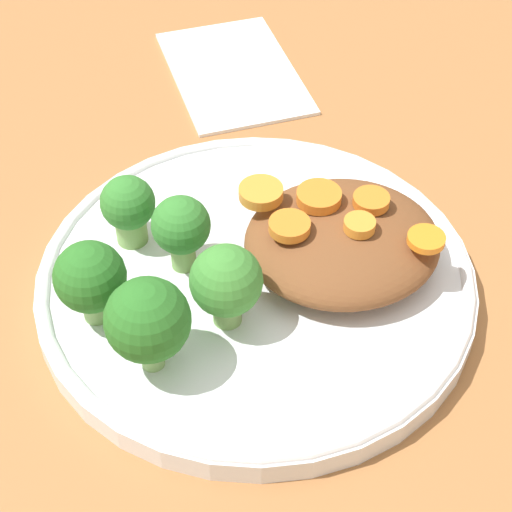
% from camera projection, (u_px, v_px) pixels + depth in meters
% --- Properties ---
extents(ground_plane, '(4.00, 4.00, 0.00)m').
position_uv_depth(ground_plane, '(256.00, 291.00, 0.53)').
color(ground_plane, '#9E6638').
extents(plate, '(0.26, 0.26, 0.02)m').
position_uv_depth(plate, '(256.00, 279.00, 0.52)').
color(plate, white).
rests_on(plate, ground_plane).
extents(stew_mound, '(0.11, 0.12, 0.03)m').
position_uv_depth(stew_mound, '(341.00, 238.00, 0.51)').
color(stew_mound, brown).
rests_on(stew_mound, plate).
extents(broccoli_floret_0, '(0.04, 0.04, 0.05)m').
position_uv_depth(broccoli_floret_0, '(181.00, 228.00, 0.50)').
color(broccoli_floret_0, '#759E51').
rests_on(broccoli_floret_0, plate).
extents(broccoli_floret_1, '(0.05, 0.05, 0.06)m').
position_uv_depth(broccoli_floret_1, '(148.00, 321.00, 0.44)').
color(broccoli_floret_1, '#7FA85B').
rests_on(broccoli_floret_1, plate).
extents(broccoli_floret_2, '(0.04, 0.04, 0.05)m').
position_uv_depth(broccoli_floret_2, '(226.00, 283.00, 0.47)').
color(broccoli_floret_2, '#759E51').
rests_on(broccoli_floret_2, plate).
extents(broccoli_floret_3, '(0.03, 0.03, 0.05)m').
position_uv_depth(broccoli_floret_3, '(128.00, 207.00, 0.52)').
color(broccoli_floret_3, '#759E51').
rests_on(broccoli_floret_3, plate).
extents(broccoli_floret_4, '(0.04, 0.04, 0.05)m').
position_uv_depth(broccoli_floret_4, '(90.00, 279.00, 0.47)').
color(broccoli_floret_4, '#7FA85B').
rests_on(broccoli_floret_4, plate).
extents(carrot_slice_0, '(0.03, 0.03, 0.01)m').
position_uv_depth(carrot_slice_0, '(261.00, 193.00, 0.51)').
color(carrot_slice_0, orange).
rests_on(carrot_slice_0, stew_mound).
extents(carrot_slice_1, '(0.02, 0.02, 0.01)m').
position_uv_depth(carrot_slice_1, '(360.00, 225.00, 0.49)').
color(carrot_slice_1, orange).
rests_on(carrot_slice_1, stew_mound).
extents(carrot_slice_2, '(0.02, 0.02, 0.00)m').
position_uv_depth(carrot_slice_2, '(426.00, 239.00, 0.49)').
color(carrot_slice_2, orange).
rests_on(carrot_slice_2, stew_mound).
extents(carrot_slice_3, '(0.03, 0.03, 0.01)m').
position_uv_depth(carrot_slice_3, '(319.00, 197.00, 0.51)').
color(carrot_slice_3, orange).
rests_on(carrot_slice_3, stew_mound).
extents(carrot_slice_4, '(0.02, 0.02, 0.01)m').
position_uv_depth(carrot_slice_4, '(289.00, 225.00, 0.49)').
color(carrot_slice_4, orange).
rests_on(carrot_slice_4, stew_mound).
extents(carrot_slice_5, '(0.02, 0.02, 0.01)m').
position_uv_depth(carrot_slice_5, '(371.00, 200.00, 0.51)').
color(carrot_slice_5, orange).
rests_on(carrot_slice_5, stew_mound).
extents(napkin, '(0.15, 0.11, 0.01)m').
position_uv_depth(napkin, '(233.00, 71.00, 0.69)').
color(napkin, white).
rests_on(napkin, ground_plane).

